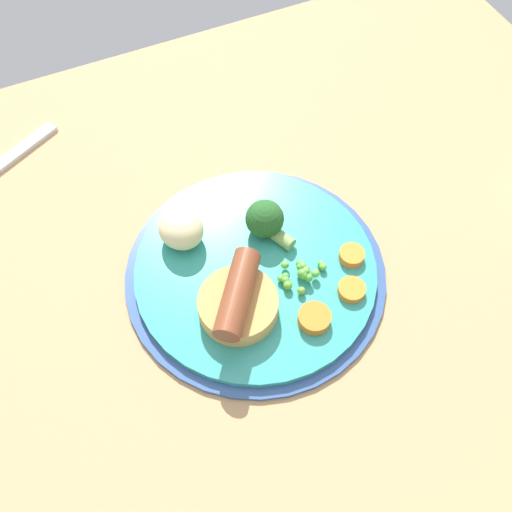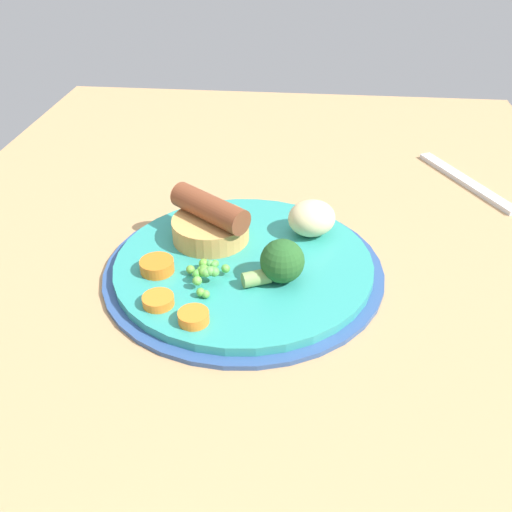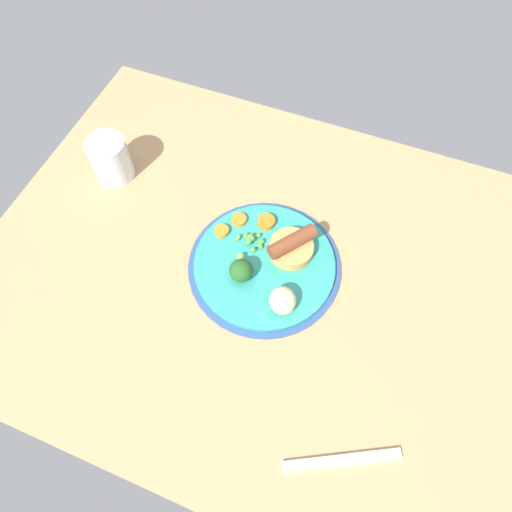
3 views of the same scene
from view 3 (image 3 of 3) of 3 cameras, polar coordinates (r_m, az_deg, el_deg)
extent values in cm
cube|color=tan|center=(85.29, 2.52, -2.80)|extent=(110.00, 80.00, 3.00)
cylinder|color=#2D4C84|center=(84.45, 1.06, -1.24)|extent=(28.28, 28.28, 0.50)
cylinder|color=teal|center=(84.05, 1.06, -1.09)|extent=(26.01, 26.01, 1.40)
cylinder|color=tan|center=(83.79, 4.42, 0.91)|extent=(8.13, 8.13, 2.32)
cylinder|color=#472614|center=(82.92, 4.47, 1.26)|extent=(6.51, 6.51, 0.30)
cylinder|color=brown|center=(81.61, 4.54, 1.80)|extent=(7.71, 9.02, 2.74)
sphere|color=#62B537|center=(84.92, 0.70, 1.83)|extent=(0.95, 0.95, 0.95)
sphere|color=#56A738|center=(84.58, -0.52, 2.22)|extent=(0.99, 0.99, 0.99)
sphere|color=#55B638|center=(84.77, -0.53, 2.32)|extent=(0.93, 0.93, 0.93)
sphere|color=#65B948|center=(85.35, -1.29, 2.60)|extent=(0.90, 0.90, 0.90)
sphere|color=#63A949|center=(84.30, -0.84, 2.00)|extent=(0.71, 0.71, 0.71)
sphere|color=green|center=(85.17, -0.66, 2.55)|extent=(0.89, 0.89, 0.89)
sphere|color=#56AB4D|center=(84.61, 0.52, 1.51)|extent=(0.82, 0.82, 0.82)
sphere|color=#5BAB4B|center=(84.22, -0.95, 1.99)|extent=(0.94, 0.94, 0.94)
sphere|color=#5DB643|center=(83.89, -0.35, 0.79)|extent=(0.86, 0.86, 0.86)
sphere|color=#63B44B|center=(84.26, -0.88, 1.97)|extent=(0.76, 0.76, 0.76)
sphere|color=#5BA746|center=(84.51, -0.95, 2.18)|extent=(0.90, 0.90, 0.90)
sphere|color=#56AD45|center=(84.42, 0.30, 1.34)|extent=(0.74, 0.74, 0.74)
sphere|color=#63B53E|center=(85.67, -2.17, 2.45)|extent=(0.81, 0.81, 0.81)
sphere|color=#65A73A|center=(85.71, 0.34, 2.61)|extent=(0.85, 0.85, 0.85)
sphere|color=#54B83B|center=(84.20, -0.81, 1.86)|extent=(0.77, 0.77, 0.77)
sphere|color=#55AC49|center=(84.10, -1.01, 1.72)|extent=(0.95, 0.95, 0.95)
sphere|color=#60AC3C|center=(84.61, -0.81, 2.28)|extent=(0.97, 0.97, 0.97)
sphere|color=#55B13D|center=(84.44, 0.60, 1.14)|extent=(0.77, 0.77, 0.77)
sphere|color=#5BAD42|center=(85.59, -2.32, 2.16)|extent=(0.78, 0.78, 0.78)
sphere|color=#235623|center=(80.34, -1.88, -1.83)|extent=(4.23, 4.23, 4.23)
cylinder|color=#7A9E56|center=(82.77, -1.92, -0.68)|extent=(2.44, 3.01, 1.48)
ellipsoid|color=beige|center=(78.22, 3.34, -5.56)|extent=(6.29, 6.54, 3.79)
cylinder|color=orange|center=(86.56, -4.32, 3.14)|extent=(2.80, 2.80, 1.01)
cylinder|color=orange|center=(87.35, 1.29, 4.31)|extent=(4.40, 4.40, 1.21)
cylinder|color=orange|center=(87.86, -2.14, 4.57)|extent=(2.95, 2.95, 0.88)
cube|color=silver|center=(75.95, 10.74, -23.79)|extent=(16.69, 9.77, 0.60)
cylinder|color=silver|center=(97.94, -17.72, 11.50)|extent=(7.84, 7.84, 9.07)
camera|label=1|loc=(0.69, 26.33, 38.84)|focal=40.00mm
camera|label=2|loc=(0.79, -36.15, 18.09)|focal=40.00mm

